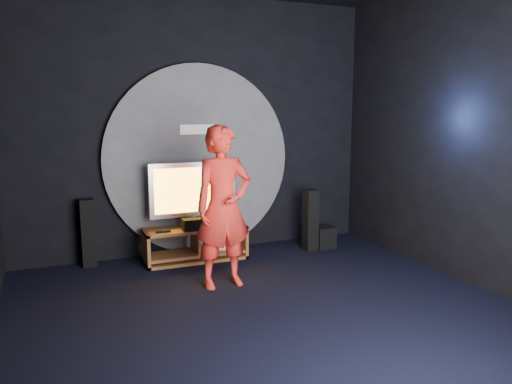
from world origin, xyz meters
TOP-DOWN VIEW (x-y plane):
  - floor at (0.00, 0.00)m, footprint 5.00×5.00m
  - back_wall at (0.00, 2.50)m, footprint 5.00×0.04m
  - front_wall at (0.00, -2.50)m, footprint 5.00×0.04m
  - right_wall at (2.50, 0.00)m, footprint 0.04×5.00m
  - wall_disc_panel at (0.00, 2.44)m, footprint 2.60×0.11m
  - media_console at (-0.18, 2.05)m, footprint 1.35×0.45m
  - tv at (-0.18, 2.12)m, footprint 1.16×0.22m
  - center_speaker at (-0.18, 1.90)m, footprint 0.40×0.15m
  - remote at (-0.63, 1.93)m, footprint 0.18×0.05m
  - tower_speaker_left at (-1.51, 2.35)m, footprint 0.17×0.19m
  - tower_speaker_right at (1.47, 1.90)m, footprint 0.17×0.19m
  - subwoofer at (1.70, 1.93)m, footprint 0.28×0.28m
  - player at (-0.14, 1.00)m, footprint 0.70×0.49m

SIDE VIEW (x-z plane):
  - floor at x=0.00m, z-range 0.00..0.00m
  - subwoofer at x=1.70m, z-range 0.00..0.31m
  - media_console at x=-0.18m, z-range -0.03..0.42m
  - tower_speaker_left at x=-1.51m, z-range 0.00..0.87m
  - tower_speaker_right at x=1.47m, z-range 0.00..0.87m
  - remote at x=-0.63m, z-range 0.45..0.47m
  - center_speaker at x=-0.18m, z-range 0.45..0.60m
  - player at x=-0.14m, z-range 0.00..1.83m
  - tv at x=-0.18m, z-range 0.49..1.35m
  - wall_disc_panel at x=0.00m, z-range 0.00..2.60m
  - back_wall at x=0.00m, z-range 0.00..3.50m
  - front_wall at x=0.00m, z-range 0.00..3.50m
  - right_wall at x=2.50m, z-range 0.00..3.50m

